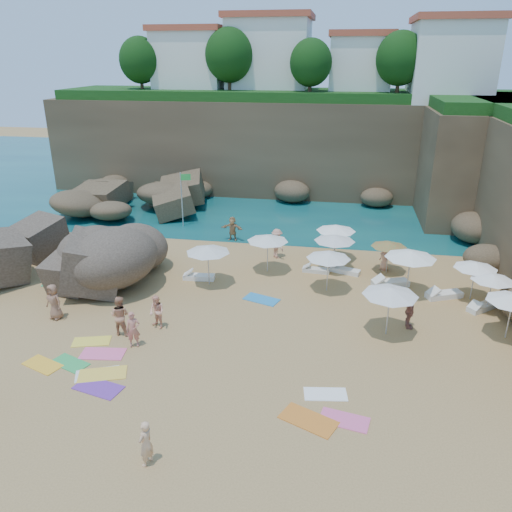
% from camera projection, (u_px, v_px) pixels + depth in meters
% --- Properties ---
extents(ground, '(120.00, 120.00, 0.00)m').
position_uv_depth(ground, '(204.00, 315.00, 23.93)').
color(ground, tan).
rests_on(ground, ground).
extents(seawater, '(120.00, 120.00, 0.00)m').
position_uv_depth(seawater, '(282.00, 176.00, 51.33)').
color(seawater, '#0C4751').
rests_on(seawater, ground).
extents(cliff_back, '(44.00, 8.00, 8.00)m').
position_uv_depth(cliff_back, '(298.00, 146.00, 44.95)').
color(cliff_back, brown).
rests_on(cliff_back, ground).
extents(cliff_corner, '(10.00, 12.00, 8.00)m').
position_uv_depth(cliff_corner, '(488.00, 162.00, 37.98)').
color(cliff_corner, brown).
rests_on(cliff_corner, ground).
extents(rock_promontory, '(12.00, 7.00, 2.00)m').
position_uv_depth(rock_promontory, '(126.00, 209.00, 40.31)').
color(rock_promontory, brown).
rests_on(rock_promontory, ground).
extents(clifftop_buildings, '(28.48, 9.48, 7.00)m').
position_uv_depth(clifftop_buildings, '(313.00, 60.00, 42.82)').
color(clifftop_buildings, white).
rests_on(clifftop_buildings, cliff_back).
extents(clifftop_trees, '(35.60, 23.82, 4.40)m').
position_uv_depth(clifftop_trees, '(332.00, 60.00, 36.79)').
color(clifftop_trees, '#11380F').
rests_on(clifftop_trees, ground).
extents(marina_masts, '(3.10, 0.10, 6.00)m').
position_uv_depth(marina_masts, '(128.00, 142.00, 52.86)').
color(marina_masts, white).
rests_on(marina_masts, ground).
extents(rock_outcrop, '(8.07, 6.08, 3.21)m').
position_uv_depth(rock_outcrop, '(78.00, 276.00, 28.14)').
color(rock_outcrop, brown).
rests_on(rock_outcrop, ground).
extents(flag_pole, '(0.76, 0.23, 3.95)m').
position_uv_depth(flag_pole, '(183.00, 192.00, 35.46)').
color(flag_pole, silver).
rests_on(flag_pole, ground).
extents(parasol_0, '(2.32, 2.32, 2.19)m').
position_uv_depth(parasol_0, '(335.00, 238.00, 28.08)').
color(parasol_0, silver).
rests_on(parasol_0, ground).
extents(parasol_1, '(2.34, 2.34, 2.21)m').
position_uv_depth(parasol_1, '(268.00, 238.00, 28.01)').
color(parasol_1, silver).
rests_on(parasol_1, ground).
extents(parasol_2, '(2.35, 2.35, 2.22)m').
position_uv_depth(parasol_2, '(336.00, 228.00, 29.64)').
color(parasol_2, silver).
rests_on(parasol_2, ground).
extents(parasol_3, '(2.59, 2.59, 2.45)m').
position_uv_depth(parasol_3, '(411.00, 254.00, 25.16)').
color(parasol_3, silver).
rests_on(parasol_3, ground).
extents(parasol_4, '(2.02, 2.02, 1.91)m').
position_uv_depth(parasol_4, '(493.00, 277.00, 23.74)').
color(parasol_4, silver).
rests_on(parasol_4, ground).
extents(parasol_5, '(2.36, 2.36, 2.23)m').
position_uv_depth(parasol_5, '(208.00, 249.00, 26.38)').
color(parasol_5, silver).
rests_on(parasol_5, ground).
extents(parasol_6, '(2.00, 2.00, 1.89)m').
position_uv_depth(parasol_6, '(389.00, 244.00, 27.95)').
color(parasol_6, silver).
rests_on(parasol_6, ground).
extents(parasol_7, '(2.13, 2.13, 2.02)m').
position_uv_depth(parasol_7, '(476.00, 266.00, 24.82)').
color(parasol_7, silver).
rests_on(parasol_7, ground).
extents(parasol_9, '(2.30, 2.30, 2.18)m').
position_uv_depth(parasol_9, '(329.00, 255.00, 25.70)').
color(parasol_9, silver).
rests_on(parasol_9, ground).
extents(parasol_11, '(2.43, 2.43, 2.30)m').
position_uv_depth(parasol_11, '(390.00, 291.00, 21.52)').
color(parasol_11, silver).
rests_on(parasol_11, ground).
extents(lounger_0, '(1.76, 0.71, 0.27)m').
position_uv_depth(lounger_0, '(199.00, 277.00, 27.69)').
color(lounger_0, white).
rests_on(lounger_0, ground).
extents(lounger_1, '(1.77, 1.07, 0.26)m').
position_uv_depth(lounger_1, '(345.00, 271.00, 28.52)').
color(lounger_1, white).
rests_on(lounger_1, ground).
extents(lounger_2, '(1.66, 1.51, 0.26)m').
position_uv_depth(lounger_2, '(482.00, 307.00, 24.39)').
color(lounger_2, silver).
rests_on(lounger_2, ground).
extents(lounger_3, '(2.07, 1.25, 0.31)m').
position_uv_depth(lounger_3, '(390.00, 283.00, 26.90)').
color(lounger_3, white).
rests_on(lounger_3, ground).
extents(lounger_4, '(1.57, 0.64, 0.24)m').
position_uv_depth(lounger_4, '(316.00, 270.00, 28.61)').
color(lounger_4, silver).
rests_on(lounger_4, ground).
extents(lounger_5, '(1.97, 1.32, 0.29)m').
position_uv_depth(lounger_5, '(444.00, 295.00, 25.60)').
color(lounger_5, white).
rests_on(lounger_5, ground).
extents(towel_1, '(1.90, 1.12, 0.03)m').
position_uv_depth(towel_1, '(103.00, 354.00, 20.78)').
color(towel_1, pink).
rests_on(towel_1, ground).
extents(towel_2, '(1.79, 1.32, 0.03)m').
position_uv_depth(towel_2, '(43.00, 365.00, 20.05)').
color(towel_2, yellow).
rests_on(towel_2, ground).
extents(towel_3, '(1.75, 1.30, 0.03)m').
position_uv_depth(towel_3, '(70.00, 363.00, 20.15)').
color(towel_3, green).
rests_on(towel_3, ground).
extents(towel_4, '(1.75, 1.21, 0.03)m').
position_uv_depth(towel_4, '(92.00, 341.00, 21.68)').
color(towel_4, yellow).
rests_on(towel_4, ground).
extents(towel_5, '(1.84, 1.41, 0.03)m').
position_uv_depth(towel_5, '(97.00, 374.00, 19.45)').
color(towel_5, white).
rests_on(towel_5, ground).
extents(towel_6, '(1.97, 1.30, 0.03)m').
position_uv_depth(towel_6, '(98.00, 388.00, 18.66)').
color(towel_6, '#6C309C').
rests_on(towel_6, ground).
extents(towel_8, '(1.96, 1.41, 0.03)m').
position_uv_depth(towel_8, '(261.00, 299.00, 25.42)').
color(towel_8, '#2481C1').
rests_on(towel_8, ground).
extents(towel_9, '(1.79, 1.14, 0.03)m').
position_uv_depth(towel_9, '(344.00, 420.00, 17.00)').
color(towel_9, '#ED5C93').
rests_on(towel_9, ground).
extents(towel_10, '(2.16, 1.67, 0.03)m').
position_uv_depth(towel_10, '(309.00, 420.00, 17.00)').
color(towel_10, orange).
rests_on(towel_10, ground).
extents(towel_11, '(1.72, 1.14, 0.03)m').
position_uv_depth(towel_11, '(58.00, 283.00, 27.24)').
color(towel_11, '#33B36E').
rests_on(towel_11, ground).
extents(towel_12, '(2.03, 1.48, 0.03)m').
position_uv_depth(towel_12, '(102.00, 374.00, 19.45)').
color(towel_12, yellow).
rests_on(towel_12, ground).
extents(towel_13, '(1.67, 1.00, 0.03)m').
position_uv_depth(towel_13, '(325.00, 394.00, 18.30)').
color(towel_13, white).
rests_on(towel_13, ground).
extents(person_stand_1, '(0.93, 0.75, 1.84)m').
position_uv_depth(person_stand_1, '(120.00, 316.00, 21.97)').
color(person_stand_1, tan).
rests_on(person_stand_1, ground).
extents(person_stand_2, '(1.15, 1.22, 1.84)m').
position_uv_depth(person_stand_2, '(277.00, 243.00, 30.40)').
color(person_stand_2, tan).
rests_on(person_stand_2, ground).
extents(person_stand_3, '(0.49, 1.03, 1.72)m').
position_uv_depth(person_stand_3, '(410.00, 311.00, 22.48)').
color(person_stand_3, '#94574A').
rests_on(person_stand_3, ground).
extents(person_stand_4, '(0.69, 0.84, 1.51)m').
position_uv_depth(person_stand_4, '(385.00, 257.00, 28.72)').
color(person_stand_4, tan).
rests_on(person_stand_4, ground).
extents(person_stand_5, '(1.57, 0.67, 1.64)m').
position_uv_depth(person_stand_5, '(232.00, 229.00, 33.32)').
color(person_stand_5, '#A78053').
rests_on(person_stand_5, ground).
extents(person_stand_6, '(0.53, 0.66, 1.56)m').
position_uv_depth(person_stand_6, '(146.00, 443.00, 14.92)').
color(person_stand_6, '#E5B082').
rests_on(person_stand_6, ground).
extents(person_lie_2, '(1.27, 1.88, 0.46)m').
position_uv_depth(person_lie_2, '(56.00, 314.00, 23.52)').
color(person_lie_2, '#895C44').
rests_on(person_lie_2, ground).
extents(person_lie_4, '(1.08, 1.69, 0.38)m').
position_uv_depth(person_lie_4, '(134.00, 342.00, 21.27)').
color(person_lie_4, '#B96E5C').
rests_on(person_lie_4, ground).
extents(person_lie_5, '(1.45, 1.73, 0.59)m').
position_uv_depth(person_lie_5, '(158.00, 322.00, 22.69)').
color(person_lie_5, '#F9AD8D').
rests_on(person_lie_5, ground).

